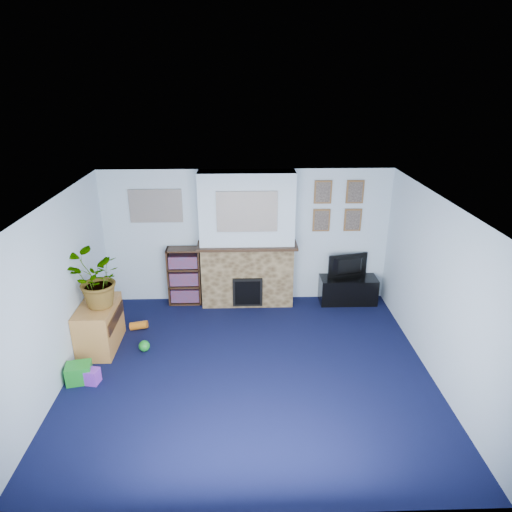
{
  "coord_description": "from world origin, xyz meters",
  "views": [
    {
      "loc": [
        -0.08,
        -5.33,
        3.88
      ],
      "look_at": [
        0.12,
        1.01,
        1.33
      ],
      "focal_mm": 32.0,
      "sensor_mm": 36.0,
      "label": 1
    }
  ],
  "objects_px": {
    "tv_stand": "(348,291)",
    "television": "(349,267)",
    "bookshelf": "(185,277)",
    "sideboard": "(100,326)"
  },
  "relations": [
    {
      "from": "tv_stand",
      "to": "television",
      "type": "xyz_separation_m",
      "value": [
        0.0,
        0.02,
        0.47
      ]
    },
    {
      "from": "television",
      "to": "sideboard",
      "type": "bearing_deg",
      "value": 5.36
    },
    {
      "from": "television",
      "to": "sideboard",
      "type": "relative_size",
      "value": 0.81
    },
    {
      "from": "bookshelf",
      "to": "sideboard",
      "type": "bearing_deg",
      "value": -128.34
    },
    {
      "from": "bookshelf",
      "to": "sideboard",
      "type": "xyz_separation_m",
      "value": [
        -1.12,
        -1.42,
        -0.15
      ]
    },
    {
      "from": "television",
      "to": "bookshelf",
      "type": "height_order",
      "value": "bookshelf"
    },
    {
      "from": "television",
      "to": "sideboard",
      "type": "height_order",
      "value": "television"
    },
    {
      "from": "tv_stand",
      "to": "television",
      "type": "bearing_deg",
      "value": 90.0
    },
    {
      "from": "television",
      "to": "bookshelf",
      "type": "xyz_separation_m",
      "value": [
        -2.94,
        0.06,
        -0.19
      ]
    },
    {
      "from": "television",
      "to": "tv_stand",
      "type": "bearing_deg",
      "value": 76.82
    }
  ]
}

